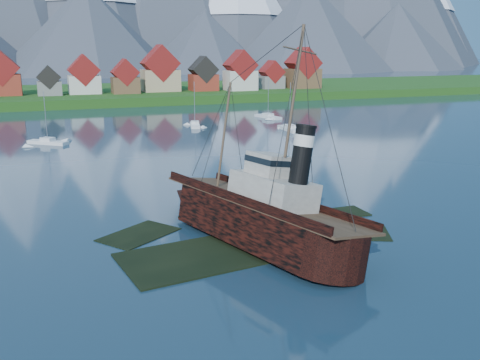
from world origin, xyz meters
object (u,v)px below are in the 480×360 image
object	(u,v)px
sailboat_c	(48,143)
sailboat_f	(289,129)
sailboat_d	(195,126)
tugboat_wreck	(251,212)
sailboat_e	(268,117)

from	to	relation	value
sailboat_c	sailboat_f	bearing A→B (deg)	-51.77
sailboat_d	sailboat_f	xyz separation A→B (m)	(19.37, -14.08, -0.01)
sailboat_c	tugboat_wreck	bearing A→B (deg)	-125.43
sailboat_e	sailboat_d	bearing A→B (deg)	-172.96
tugboat_wreck	sailboat_f	world-z (taller)	tugboat_wreck
sailboat_d	tugboat_wreck	bearing A→B (deg)	-89.07
sailboat_e	sailboat_f	distance (m)	23.27
sailboat_f	sailboat_c	bearing A→B (deg)	-177.54
sailboat_e	sailboat_f	xyz separation A→B (m)	(-4.32, -22.86, 0.01)
sailboat_c	sailboat_e	bearing A→B (deg)	-30.36
sailboat_e	sailboat_f	world-z (taller)	sailboat_f
sailboat_c	sailboat_d	distance (m)	37.49
tugboat_wreck	sailboat_c	xyz separation A→B (m)	(-18.49, 66.37, -2.63)
sailboat_c	sailboat_d	bearing A→B (deg)	-30.15
tugboat_wreck	sailboat_f	xyz separation A→B (m)	(35.93, 65.63, -2.62)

